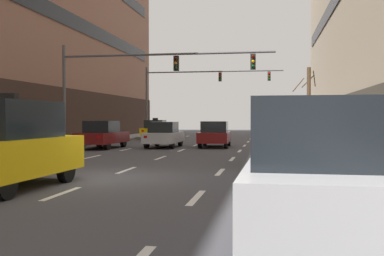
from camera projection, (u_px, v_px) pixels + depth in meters
name	position (u px, v px, depth m)	size (l,w,h in m)	color
ground_plane	(106.00, 178.00, 13.86)	(120.00, 120.00, 0.00)	#424247
sidewalk_right	(383.00, 181.00, 12.51)	(2.91, 80.00, 0.14)	gray
lane_stripe_l1_s4	(39.00, 168.00, 16.39)	(0.16, 2.00, 0.01)	silver
lane_stripe_l1_s5	(93.00, 157.00, 21.31)	(0.16, 2.00, 0.01)	silver
lane_stripe_l1_s6	(126.00, 150.00, 26.24)	(0.16, 2.00, 0.01)	silver
lane_stripe_l1_s7	(149.00, 145.00, 31.17)	(0.16, 2.00, 0.01)	silver
lane_stripe_l1_s8	(165.00, 141.00, 36.09)	(0.16, 2.00, 0.01)	silver
lane_stripe_l1_s9	(178.00, 138.00, 41.02)	(0.16, 2.00, 0.01)	silver
lane_stripe_l1_s10	(188.00, 136.00, 45.95)	(0.16, 2.00, 0.01)	silver
lane_stripe_l2_s3	(62.00, 193.00, 10.91)	(0.16, 2.00, 0.01)	silver
lane_stripe_l2_s4	(126.00, 170.00, 15.83)	(0.16, 2.00, 0.01)	silver
lane_stripe_l2_s5	(161.00, 158.00, 20.76)	(0.16, 2.00, 0.01)	silver
lane_stripe_l2_s6	(181.00, 150.00, 25.69)	(0.16, 2.00, 0.01)	silver
lane_stripe_l2_s7	(196.00, 145.00, 30.61)	(0.16, 2.00, 0.01)	silver
lane_stripe_l2_s8	(206.00, 141.00, 35.54)	(0.16, 2.00, 0.01)	silver
lane_stripe_l2_s9	(214.00, 139.00, 40.47)	(0.16, 2.00, 0.01)	silver
lane_stripe_l2_s10	(220.00, 136.00, 45.40)	(0.16, 2.00, 0.01)	silver
lane_stripe_l3_s3	(196.00, 197.00, 10.35)	(0.16, 2.00, 0.01)	silver
lane_stripe_l3_s4	(220.00, 172.00, 15.28)	(0.16, 2.00, 0.01)	silver
lane_stripe_l3_s5	(232.00, 159.00, 20.21)	(0.16, 2.00, 0.01)	silver
lane_stripe_l3_s6	(240.00, 151.00, 25.13)	(0.16, 2.00, 0.01)	silver
lane_stripe_l3_s7	(245.00, 146.00, 30.06)	(0.16, 2.00, 0.01)	silver
lane_stripe_l3_s8	(248.00, 142.00, 34.99)	(0.16, 2.00, 0.01)	silver
lane_stripe_l3_s9	(251.00, 139.00, 39.92)	(0.16, 2.00, 0.01)	silver
lane_stripe_l3_s10	(253.00, 137.00, 44.84)	(0.16, 2.00, 0.01)	silver
taxi_driving_0	(156.00, 130.00, 39.67)	(2.04, 4.50, 1.84)	black
car_driving_2	(215.00, 134.00, 28.56)	(1.93, 4.37, 1.62)	black
taxi_driving_3	(9.00, 145.00, 11.59)	(2.11, 4.72, 2.45)	black
car_driving_4	(103.00, 135.00, 27.33)	(1.97, 4.48, 1.66)	black
car_driving_5	(164.00, 135.00, 28.22)	(1.79, 4.25, 1.59)	black
car_parked_0	(312.00, 175.00, 6.24)	(1.85, 4.29, 2.06)	black
car_parked_1	(291.00, 145.00, 12.57)	(1.87, 4.43, 2.14)	black
car_parked_2	(285.00, 143.00, 17.75)	(1.91, 4.53, 1.69)	black
car_parked_3	(281.00, 138.00, 24.10)	(1.81, 4.26, 1.59)	black
traffic_signal_0	(139.00, 73.00, 25.79)	(12.26, 0.35, 5.93)	#4C4C51
traffic_signal_1	(194.00, 85.00, 43.52)	(13.18, 0.35, 6.64)	#4C4C51
street_tree_0	(309.00, 103.00, 33.24)	(1.71, 1.70, 5.40)	#4C3823
pedestrian_0	(329.00, 135.00, 18.21)	(0.39, 0.41, 1.74)	brown
pedestrian_1	(348.00, 140.00, 16.36)	(0.53, 0.24, 1.56)	#383D59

